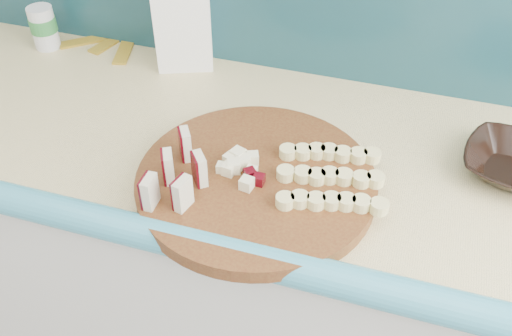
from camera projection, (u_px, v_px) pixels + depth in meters
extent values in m
cube|color=silver|center=(208.00, 269.00, 1.50)|extent=(2.20, 0.60, 0.88)
cube|color=#D7C37E|center=(196.00, 133.00, 1.20)|extent=(2.20, 0.60, 0.03)
cube|color=teal|center=(131.00, 235.00, 0.99)|extent=(2.20, 0.06, 0.03)
cylinder|color=#4A200F|center=(256.00, 182.00, 1.05)|extent=(0.52, 0.52, 0.03)
cube|color=beige|center=(150.00, 192.00, 0.96)|extent=(0.02, 0.04, 0.06)
cube|color=#41040B|center=(145.00, 191.00, 0.96)|extent=(0.01, 0.04, 0.06)
cube|color=beige|center=(169.00, 167.00, 1.01)|extent=(0.02, 0.04, 0.06)
cube|color=#41040B|center=(164.00, 166.00, 1.01)|extent=(0.01, 0.04, 0.06)
cube|color=beige|center=(186.00, 144.00, 1.06)|extent=(0.02, 0.04, 0.06)
cube|color=#41040B|center=(181.00, 144.00, 1.06)|extent=(0.01, 0.04, 0.06)
cube|color=beige|center=(183.00, 194.00, 0.96)|extent=(0.02, 0.04, 0.06)
cube|color=#41040B|center=(177.00, 194.00, 0.96)|extent=(0.01, 0.04, 0.06)
cube|color=beige|center=(200.00, 169.00, 1.01)|extent=(0.02, 0.04, 0.06)
cube|color=#41040B|center=(195.00, 168.00, 1.01)|extent=(0.01, 0.04, 0.06)
cube|color=#FEF8CB|center=(247.00, 171.00, 1.03)|extent=(0.02, 0.02, 0.02)
cube|color=#FEF8CB|center=(250.00, 168.00, 1.04)|extent=(0.02, 0.02, 0.02)
cube|color=#41040B|center=(249.00, 163.00, 1.05)|extent=(0.02, 0.02, 0.02)
cube|color=#FEF8CB|center=(241.00, 167.00, 1.04)|extent=(0.02, 0.02, 0.02)
cube|color=#FEF8CB|center=(235.00, 165.00, 1.04)|extent=(0.02, 0.02, 0.02)
cube|color=#FEF8CB|center=(227.00, 167.00, 1.04)|extent=(0.02, 0.02, 0.02)
cube|color=#FEF8CB|center=(234.00, 172.00, 1.03)|extent=(0.02, 0.02, 0.02)
cube|color=#FEF8CB|center=(232.00, 177.00, 1.02)|extent=(0.02, 0.02, 0.02)
cube|color=#41040B|center=(237.00, 182.00, 1.01)|extent=(0.02, 0.02, 0.02)
cube|color=#FEF8CB|center=(244.00, 176.00, 1.02)|extent=(0.02, 0.02, 0.02)
cube|color=#FEF8CB|center=(252.00, 176.00, 1.02)|extent=(0.02, 0.02, 0.02)
cylinder|color=#E4D98B|center=(285.00, 200.00, 0.98)|extent=(0.03, 0.03, 0.02)
cylinder|color=#E4D98B|center=(300.00, 201.00, 0.97)|extent=(0.03, 0.03, 0.02)
cylinder|color=#E4D98B|center=(315.00, 202.00, 0.97)|extent=(0.03, 0.03, 0.02)
cylinder|color=#E4D98B|center=(331.00, 202.00, 0.97)|extent=(0.03, 0.03, 0.02)
cylinder|color=#E4D98B|center=(346.00, 203.00, 0.97)|extent=(0.03, 0.03, 0.02)
cylinder|color=#E4D98B|center=(362.00, 204.00, 0.97)|extent=(0.03, 0.03, 0.02)
cylinder|color=#E4D98B|center=(378.00, 205.00, 0.97)|extent=(0.03, 0.03, 0.02)
cylinder|color=#E4D98B|center=(286.00, 174.00, 1.03)|extent=(0.03, 0.03, 0.02)
cylinder|color=#E4D98B|center=(301.00, 175.00, 1.02)|extent=(0.03, 0.03, 0.02)
cylinder|color=#E4D98B|center=(316.00, 176.00, 1.02)|extent=(0.03, 0.03, 0.02)
cylinder|color=#E4D98B|center=(331.00, 177.00, 1.02)|extent=(0.03, 0.03, 0.02)
cylinder|color=#E4D98B|center=(345.00, 177.00, 1.02)|extent=(0.03, 0.03, 0.02)
cylinder|color=#E4D98B|center=(360.00, 178.00, 1.02)|extent=(0.03, 0.03, 0.02)
cylinder|color=#E4D98B|center=(375.00, 179.00, 1.02)|extent=(0.03, 0.03, 0.02)
cylinder|color=#E4D98B|center=(288.00, 151.00, 1.08)|extent=(0.03, 0.03, 0.02)
cylinder|color=#E4D98B|center=(302.00, 151.00, 1.07)|extent=(0.03, 0.03, 0.02)
cylinder|color=#E4D98B|center=(316.00, 152.00, 1.07)|extent=(0.03, 0.03, 0.02)
cylinder|color=#E4D98B|center=(330.00, 153.00, 1.07)|extent=(0.03, 0.03, 0.02)
cylinder|color=#E4D98B|center=(344.00, 154.00, 1.07)|extent=(0.03, 0.03, 0.02)
cylinder|color=#E4D98B|center=(358.00, 155.00, 1.07)|extent=(0.03, 0.03, 0.02)
cylinder|color=#E4D98B|center=(373.00, 155.00, 1.06)|extent=(0.03, 0.03, 0.02)
cube|color=white|center=(183.00, 21.00, 1.31)|extent=(0.15, 0.13, 0.22)
cylinder|color=silver|center=(44.00, 28.00, 1.41)|extent=(0.06, 0.06, 0.11)
cylinder|color=#2D7D3A|center=(43.00, 24.00, 1.40)|extent=(0.07, 0.07, 0.04)
cube|color=gold|center=(90.00, 40.00, 1.46)|extent=(0.14, 0.13, 0.01)
cube|color=gold|center=(114.00, 40.00, 1.46)|extent=(0.07, 0.16, 0.01)
cube|color=gold|center=(125.00, 48.00, 1.43)|extent=(0.07, 0.16, 0.01)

